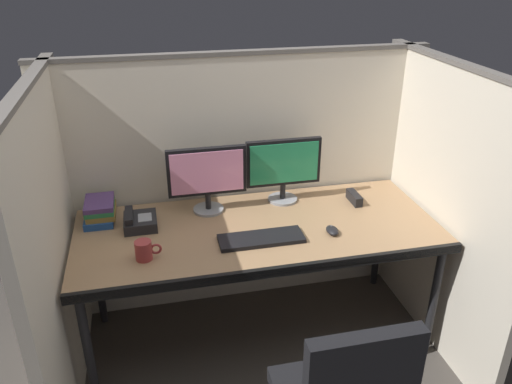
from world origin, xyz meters
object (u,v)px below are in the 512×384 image
at_px(monitor_left, 207,175).
at_px(desk_phone, 139,221).
at_px(computer_mouse, 332,230).
at_px(keyboard_main, 261,239).
at_px(desk, 259,236).
at_px(monitor_right, 283,166).
at_px(coffee_mug, 144,250).
at_px(red_stapler, 354,198).
at_px(book_stack, 100,211).

bearing_deg(monitor_left, desk_phone, -165.07).
bearing_deg(computer_mouse, keyboard_main, 178.27).
relative_size(desk, monitor_left, 4.42).
height_order(monitor_right, coffee_mug, monitor_right).
height_order(red_stapler, desk_phone, desk_phone).
xyz_separation_m(red_stapler, desk_phone, (-1.22, -0.02, 0.01)).
bearing_deg(computer_mouse, monitor_right, 109.33).
bearing_deg(keyboard_main, monitor_right, 61.27).
bearing_deg(coffee_mug, keyboard_main, 3.96).
xyz_separation_m(desk_phone, book_stack, (-0.20, 0.11, 0.03)).
distance_m(desk, desk_phone, 0.63).
relative_size(coffee_mug, book_stack, 0.57).
distance_m(keyboard_main, red_stapler, 0.69).
height_order(monitor_left, computer_mouse, monitor_left).
bearing_deg(keyboard_main, red_stapler, 25.56).
xyz_separation_m(monitor_left, book_stack, (-0.58, 0.01, -0.16)).
bearing_deg(monitor_right, desk, -126.43).
relative_size(monitor_right, desk_phone, 2.26).
relative_size(monitor_right, book_stack, 1.93).
bearing_deg(book_stack, red_stapler, -3.84).
bearing_deg(keyboard_main, computer_mouse, -1.73).
distance_m(desk_phone, book_stack, 0.23).
distance_m(desk, keyboard_main, 0.14).
relative_size(monitor_left, red_stapler, 2.87).
distance_m(desk, coffee_mug, 0.62).
height_order(coffee_mug, desk_phone, coffee_mug).
height_order(desk, red_stapler, red_stapler).
bearing_deg(desk_phone, coffee_mug, -86.64).
bearing_deg(book_stack, desk, -18.08).
height_order(monitor_right, red_stapler, monitor_right).
bearing_deg(desk, coffee_mug, -164.16).
distance_m(monitor_left, book_stack, 0.60).
relative_size(monitor_right, red_stapler, 2.87).
distance_m(computer_mouse, coffee_mug, 0.95).
bearing_deg(book_stack, desk_phone, -29.55).
bearing_deg(book_stack, coffee_mug, -62.95).
xyz_separation_m(coffee_mug, book_stack, (-0.22, 0.43, 0.01)).
relative_size(coffee_mug, desk_phone, 0.66).
bearing_deg(red_stapler, monitor_right, 164.08).
xyz_separation_m(monitor_right, keyboard_main, (-0.23, -0.41, -0.20)).
bearing_deg(monitor_left, desk, -47.59).
distance_m(monitor_left, computer_mouse, 0.73).
height_order(desk, monitor_right, monitor_right).
distance_m(monitor_left, monitor_right, 0.44).
relative_size(desk_phone, book_stack, 0.85).
bearing_deg(keyboard_main, desk, 82.75).
xyz_separation_m(desk, red_stapler, (0.61, 0.17, 0.08)).
relative_size(monitor_right, coffee_mug, 3.41).
distance_m(monitor_right, coffee_mug, 0.93).
height_order(monitor_right, desk_phone, monitor_right).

